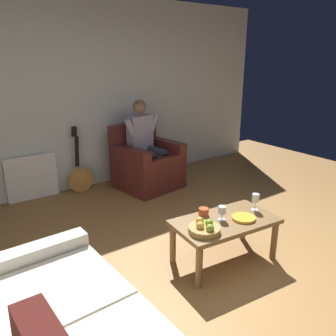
% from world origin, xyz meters
% --- Properties ---
extents(ground_plane, '(7.61, 7.61, 0.00)m').
position_xyz_m(ground_plane, '(0.00, 0.00, 0.00)').
color(ground_plane, olive).
extents(wall_back, '(5.62, 0.06, 2.71)m').
position_xyz_m(wall_back, '(0.00, -3.20, 1.36)').
color(wall_back, silver).
rests_on(wall_back, ground).
extents(armchair, '(0.93, 0.91, 0.93)m').
position_xyz_m(armchair, '(-0.22, -2.61, 0.34)').
color(armchair, '#511F1B').
rests_on(armchair, ground).
extents(person_seated, '(0.63, 0.60, 1.29)m').
position_xyz_m(person_seated, '(-0.22, -2.63, 0.70)').
color(person_seated, '#9E96AB').
rests_on(person_seated, ground).
extents(coffee_table, '(1.02, 0.63, 0.43)m').
position_xyz_m(coffee_table, '(0.24, -0.50, 0.37)').
color(coffee_table, brown).
rests_on(coffee_table, ground).
extents(guitar, '(0.36, 0.21, 0.95)m').
position_xyz_m(guitar, '(0.67, -3.00, 0.22)').
color(guitar, '#B8843F').
rests_on(guitar, ground).
extents(radiator, '(0.68, 0.06, 0.61)m').
position_xyz_m(radiator, '(1.31, -3.13, 0.31)').
color(radiator, white).
rests_on(radiator, ground).
extents(wine_glass_near, '(0.07, 0.07, 0.14)m').
position_xyz_m(wine_glass_near, '(0.27, -0.52, 0.52)').
color(wine_glass_near, silver).
rests_on(wine_glass_near, coffee_table).
extents(wine_glass_far, '(0.07, 0.07, 0.17)m').
position_xyz_m(wine_glass_far, '(-0.15, -0.49, 0.55)').
color(wine_glass_far, silver).
rests_on(wine_glass_far, coffee_table).
extents(fruit_bowl, '(0.28, 0.28, 0.11)m').
position_xyz_m(fruit_bowl, '(0.55, -0.44, 0.47)').
color(fruit_bowl, olive).
rests_on(fruit_bowl, coffee_table).
extents(decorative_dish, '(0.22, 0.22, 0.02)m').
position_xyz_m(decorative_dish, '(0.09, -0.41, 0.44)').
color(decorative_dish, gold).
rests_on(decorative_dish, coffee_table).
extents(candle_jar, '(0.10, 0.10, 0.07)m').
position_xyz_m(candle_jar, '(0.34, -0.69, 0.47)').
color(candle_jar, '#B14621').
rests_on(candle_jar, coffee_table).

